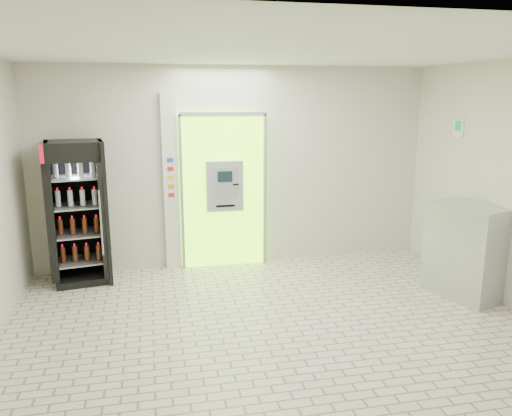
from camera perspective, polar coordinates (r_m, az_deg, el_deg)
name	(u,v)px	position (r m, az deg, el deg)	size (l,w,h in m)	color
ground	(275,333)	(5.69, 2.21, -14.12)	(6.00, 6.00, 0.00)	beige
room_shell	(277,168)	(5.12, 2.39, 4.58)	(6.00, 6.00, 6.00)	beige
atm_assembly	(224,190)	(7.53, -3.72, 2.06)	(1.30, 0.24, 2.33)	#88E614
pillar	(171,183)	(7.47, -9.71, 2.82)	(0.22, 0.11, 2.60)	silver
beverage_cooler	(79,215)	(7.33, -19.57, -0.76)	(0.84, 0.80, 1.97)	black
steel_cabinet	(467,251)	(7.01, 22.96, -4.51)	(0.89, 1.06, 1.22)	#AAACB2
exit_sign	(459,128)	(7.62, 22.14, 8.49)	(0.02, 0.22, 0.26)	white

